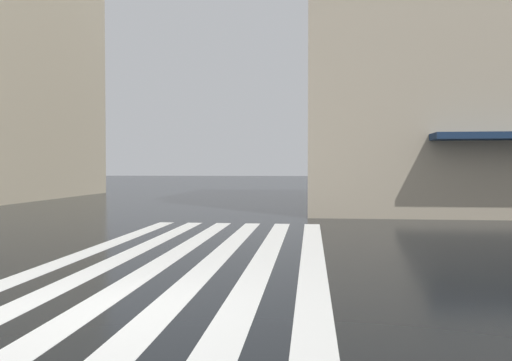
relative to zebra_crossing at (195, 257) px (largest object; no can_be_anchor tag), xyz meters
The scene contains 2 objects.
ground_plane 4.02m from the zebra_crossing, behind, with size 220.00×220.00×0.00m, color black.
zebra_crossing is the anchor object (origin of this frame).
Camera 1 is at (-6.51, -2.86, 1.90)m, focal length 35.50 mm.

